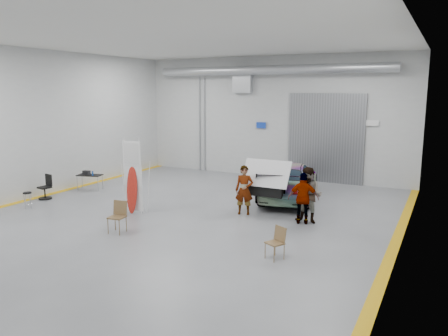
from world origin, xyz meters
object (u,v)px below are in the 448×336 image
at_px(person_b, 309,195).
at_px(office_chair, 46,188).
at_px(folding_chair_near, 117,223).
at_px(folding_chair_far, 275,249).
at_px(sedan_car, 289,180).
at_px(person_c, 303,198).
at_px(work_table, 89,175).
at_px(person_a, 244,190).
at_px(surfboard_display, 132,183).
at_px(shop_stool, 28,201).

xyz_separation_m(person_b, office_chair, (-10.37, -1.76, -0.50)).
relative_size(folding_chair_near, folding_chair_far, 1.15).
height_order(sedan_car, person_c, person_c).
relative_size(sedan_car, work_table, 4.37).
distance_m(person_a, person_c, 2.19).
bearing_deg(surfboard_display, work_table, 152.00).
relative_size(sedan_car, person_b, 2.75).
bearing_deg(surfboard_display, shop_stool, -161.81).
distance_m(sedan_car, office_chair, 9.84).
distance_m(folding_chair_far, work_table, 10.89).
height_order(sedan_car, person_b, person_b).
height_order(folding_chair_far, work_table, work_table).
distance_m(person_a, work_table, 7.74).
distance_m(sedan_car, folding_chair_near, 7.38).
distance_m(person_c, folding_chair_near, 6.00).
height_order(surfboard_display, office_chair, surfboard_display).
height_order(person_a, person_b, person_b).
bearing_deg(folding_chair_near, office_chair, 151.26).
bearing_deg(office_chair, surfboard_display, 9.06).
bearing_deg(person_b, person_c, -117.80).
height_order(person_b, work_table, person_b).
distance_m(sedan_car, work_table, 8.74).
relative_size(person_b, folding_chair_far, 2.19).
relative_size(sedan_car, surfboard_display, 1.87).
distance_m(sedan_car, person_c, 3.45).
xyz_separation_m(person_a, person_b, (2.31, 0.07, 0.06)).
bearing_deg(work_table, folding_chair_far, -20.47).
xyz_separation_m(folding_chair_far, office_chair, (-10.53, 1.75, 0.16)).
bearing_deg(folding_chair_far, surfboard_display, -168.58).
distance_m(person_b, shop_stool, 10.25).
height_order(person_c, folding_chair_near, person_c).
bearing_deg(sedan_car, person_a, 65.60).
bearing_deg(sedan_car, shop_stool, 24.24).
xyz_separation_m(surfboard_display, shop_stool, (-3.83, -1.35, -0.80)).
bearing_deg(shop_stool, surfboard_display, 19.45).
relative_size(sedan_car, folding_chair_far, 6.04).
height_order(person_b, shop_stool, person_b).
height_order(sedan_car, folding_chair_near, sedan_car).
bearing_deg(shop_stool, folding_chair_far, -2.14).
relative_size(folding_chair_near, shop_stool, 1.55).
bearing_deg(person_b, surfboard_display, -158.40).
relative_size(person_a, person_c, 1.03).
height_order(sedan_car, surfboard_display, surfboard_display).
xyz_separation_m(sedan_car, folding_chair_far, (1.85, -6.38, -0.48)).
bearing_deg(person_a, office_chair, 175.67).
relative_size(folding_chair_far, shop_stool, 1.35).
distance_m(sedan_car, person_a, 3.01).
relative_size(person_c, work_table, 1.46).
bearing_deg(office_chair, work_table, 90.23).
relative_size(work_table, office_chair, 1.20).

